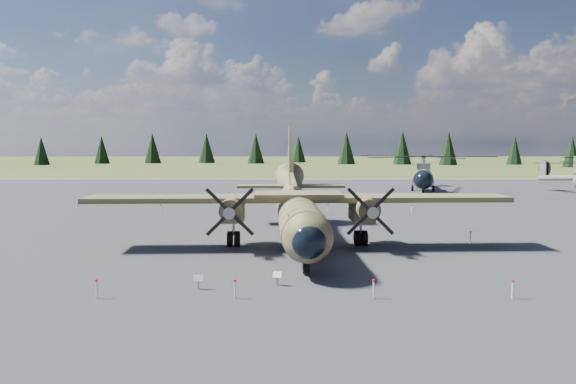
{
  "coord_description": "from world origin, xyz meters",
  "views": [
    {
      "loc": [
        4.4,
        -37.29,
        6.72
      ],
      "look_at": [
        4.23,
        2.0,
        3.3
      ],
      "focal_mm": 35.0,
      "sensor_mm": 36.0,
      "label": 1
    }
  ],
  "objects": [
    {
      "name": "ground",
      "position": [
        0.0,
        0.0,
        0.0
      ],
      "size": [
        500.0,
        500.0,
        0.0
      ],
      "primitive_type": "plane",
      "color": "brown",
      "rests_on": "ground"
    },
    {
      "name": "info_placard_left",
      "position": [
        0.16,
        -11.97,
        0.47
      ],
      "size": [
        0.47,
        0.24,
        0.7
      ],
      "rotation": [
        0.0,
        0.0,
        0.11
      ],
      "color": "gray",
      "rests_on": "ground"
    },
    {
      "name": "barrier_fence",
      "position": [
        -0.46,
        -0.08,
        0.51
      ],
      "size": [
        33.12,
        29.62,
        0.85
      ],
      "color": "white",
      "rests_on": "ground"
    },
    {
      "name": "transport_plane",
      "position": [
        4.84,
        -0.49,
        2.56
      ],
      "size": [
        26.98,
        24.52,
        8.9
      ],
      "rotation": [
        0.0,
        0.0,
        0.04
      ],
      "color": "#32381E",
      "rests_on": "ground"
    },
    {
      "name": "helicopter_near",
      "position": [
        22.76,
        40.15,
        3.56
      ],
      "size": [
        23.63,
        24.87,
        5.03
      ],
      "rotation": [
        0.0,
        0.0,
        -0.22
      ],
      "color": "slate",
      "rests_on": "ground"
    },
    {
      "name": "treeline",
      "position": [
        -7.13,
        4.24,
        4.84
      ],
      "size": [
        321.12,
        329.63,
        10.89
      ],
      "color": "black",
      "rests_on": "ground"
    },
    {
      "name": "apron",
      "position": [
        0.0,
        10.0,
        0.0
      ],
      "size": [
        120.0,
        120.0,
        0.04
      ],
      "primitive_type": "cube",
      "color": "slate",
      "rests_on": "ground"
    },
    {
      "name": "info_placard_right",
      "position": [
        3.78,
        -11.24,
        0.46
      ],
      "size": [
        0.47,
        0.31,
        0.69
      ],
      "rotation": [
        0.0,
        0.0,
        -0.32
      ],
      "color": "gray",
      "rests_on": "ground"
    }
  ]
}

